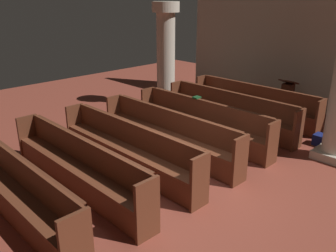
{
  "coord_description": "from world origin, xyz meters",
  "views": [
    {
      "loc": [
        3.98,
        -4.32,
        3.32
      ],
      "look_at": [
        -0.97,
        0.53,
        0.75
      ],
      "focal_mm": 37.74,
      "sensor_mm": 36.0,
      "label": 1
    }
  ],
  "objects_px": {
    "pew_row_2": "(201,120)",
    "pillar_far_side": "(166,54)",
    "pew_row_6": "(14,187)",
    "lectern": "(287,101)",
    "pew_row_4": "(127,146)",
    "pew_row_1": "(229,110)",
    "pew_row_5": "(77,164)",
    "kneeler_box_navy": "(322,140)",
    "pew_row_0": "(253,101)",
    "hymn_book": "(197,97)",
    "pew_row_3": "(168,132)"
  },
  "relations": [
    {
      "from": "pew_row_1",
      "to": "pew_row_5",
      "type": "height_order",
      "value": "same"
    },
    {
      "from": "pew_row_1",
      "to": "pew_row_3",
      "type": "distance_m",
      "value": 2.26
    },
    {
      "from": "pew_row_5",
      "to": "pew_row_6",
      "type": "bearing_deg",
      "value": -90.0
    },
    {
      "from": "pew_row_0",
      "to": "pew_row_4",
      "type": "distance_m",
      "value": 4.51
    },
    {
      "from": "kneeler_box_navy",
      "to": "pillar_far_side",
      "type": "bearing_deg",
      "value": -175.52
    },
    {
      "from": "pew_row_0",
      "to": "hymn_book",
      "type": "height_order",
      "value": "hymn_book"
    },
    {
      "from": "pew_row_0",
      "to": "pew_row_1",
      "type": "relative_size",
      "value": 1.0
    },
    {
      "from": "pew_row_4",
      "to": "pew_row_6",
      "type": "height_order",
      "value": "same"
    },
    {
      "from": "lectern",
      "to": "hymn_book",
      "type": "height_order",
      "value": "lectern"
    },
    {
      "from": "pew_row_5",
      "to": "lectern",
      "type": "relative_size",
      "value": 3.59
    },
    {
      "from": "pew_row_0",
      "to": "hymn_book",
      "type": "bearing_deg",
      "value": -99.04
    },
    {
      "from": "pew_row_2",
      "to": "pew_row_0",
      "type": "bearing_deg",
      "value": 90.0
    },
    {
      "from": "pew_row_0",
      "to": "pew_row_5",
      "type": "height_order",
      "value": "same"
    },
    {
      "from": "pew_row_2",
      "to": "pillar_far_side",
      "type": "relative_size",
      "value": 1.23
    },
    {
      "from": "pew_row_1",
      "to": "pew_row_6",
      "type": "height_order",
      "value": "same"
    },
    {
      "from": "pew_row_2",
      "to": "kneeler_box_navy",
      "type": "bearing_deg",
      "value": 38.72
    },
    {
      "from": "pew_row_0",
      "to": "hymn_book",
      "type": "distance_m",
      "value": 2.15
    },
    {
      "from": "pew_row_3",
      "to": "pillar_far_side",
      "type": "bearing_deg",
      "value": 136.57
    },
    {
      "from": "pew_row_1",
      "to": "pillar_far_side",
      "type": "bearing_deg",
      "value": 174.34
    },
    {
      "from": "pew_row_2",
      "to": "kneeler_box_navy",
      "type": "height_order",
      "value": "pew_row_2"
    },
    {
      "from": "pew_row_1",
      "to": "lectern",
      "type": "bearing_deg",
      "value": 75.96
    },
    {
      "from": "pew_row_6",
      "to": "lectern",
      "type": "distance_m",
      "value": 7.73
    },
    {
      "from": "pew_row_2",
      "to": "pew_row_4",
      "type": "height_order",
      "value": "same"
    },
    {
      "from": "pew_row_0",
      "to": "pew_row_3",
      "type": "height_order",
      "value": "same"
    },
    {
      "from": "pew_row_6",
      "to": "lectern",
      "type": "height_order",
      "value": "lectern"
    },
    {
      "from": "pew_row_6",
      "to": "pew_row_3",
      "type": "bearing_deg",
      "value": 90.0
    },
    {
      "from": "kneeler_box_navy",
      "to": "pew_row_2",
      "type": "bearing_deg",
      "value": -141.28
    },
    {
      "from": "hymn_book",
      "to": "kneeler_box_navy",
      "type": "relative_size",
      "value": 0.53
    },
    {
      "from": "pew_row_0",
      "to": "kneeler_box_navy",
      "type": "relative_size",
      "value": 11.16
    },
    {
      "from": "pew_row_6",
      "to": "lectern",
      "type": "bearing_deg",
      "value": 86.16
    },
    {
      "from": "pew_row_5",
      "to": "pillar_far_side",
      "type": "height_order",
      "value": "pillar_far_side"
    },
    {
      "from": "pillar_far_side",
      "to": "kneeler_box_navy",
      "type": "relative_size",
      "value": 9.08
    },
    {
      "from": "pew_row_1",
      "to": "pew_row_4",
      "type": "distance_m",
      "value": 3.38
    },
    {
      "from": "pew_row_1",
      "to": "pew_row_2",
      "type": "height_order",
      "value": "same"
    },
    {
      "from": "lectern",
      "to": "kneeler_box_navy",
      "type": "bearing_deg",
      "value": -40.05
    },
    {
      "from": "pew_row_0",
      "to": "pew_row_6",
      "type": "relative_size",
      "value": 1.0
    },
    {
      "from": "pew_row_2",
      "to": "lectern",
      "type": "height_order",
      "value": "lectern"
    },
    {
      "from": "pew_row_1",
      "to": "pew_row_2",
      "type": "xyz_separation_m",
      "value": [
        0.0,
        -1.13,
        0.0
      ]
    },
    {
      "from": "pew_row_0",
      "to": "pew_row_5",
      "type": "xyz_separation_m",
      "value": [
        0.0,
        -5.64,
        0.0
      ]
    },
    {
      "from": "pew_row_1",
      "to": "hymn_book",
      "type": "relative_size",
      "value": 20.87
    },
    {
      "from": "pillar_far_side",
      "to": "pew_row_6",
      "type": "bearing_deg",
      "value": -65.73
    },
    {
      "from": "hymn_book",
      "to": "kneeler_box_navy",
      "type": "height_order",
      "value": "hymn_book"
    },
    {
      "from": "pew_row_1",
      "to": "lectern",
      "type": "height_order",
      "value": "lectern"
    },
    {
      "from": "pew_row_6",
      "to": "pillar_far_side",
      "type": "relative_size",
      "value": 1.23
    },
    {
      "from": "lectern",
      "to": "pew_row_1",
      "type": "bearing_deg",
      "value": -104.04
    },
    {
      "from": "pew_row_4",
      "to": "pew_row_1",
      "type": "bearing_deg",
      "value": 90.0
    },
    {
      "from": "pew_row_4",
      "to": "kneeler_box_navy",
      "type": "xyz_separation_m",
      "value": [
        2.21,
        4.03,
        -0.38
      ]
    },
    {
      "from": "pew_row_1",
      "to": "pew_row_5",
      "type": "relative_size",
      "value": 1.0
    },
    {
      "from": "lectern",
      "to": "pew_row_2",
      "type": "bearing_deg",
      "value": -99.19
    },
    {
      "from": "pew_row_4",
      "to": "pew_row_6",
      "type": "bearing_deg",
      "value": -90.0
    }
  ]
}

